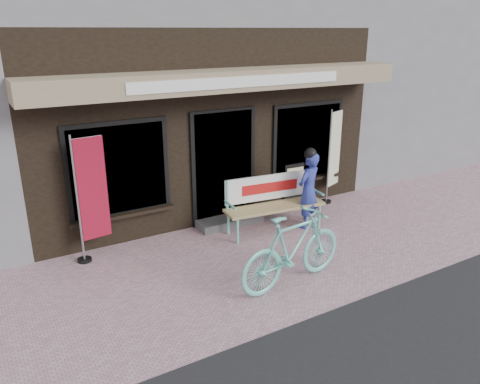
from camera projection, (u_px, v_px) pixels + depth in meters
ground at (283, 261)px, 7.63m from camera, size 70.00×70.00×0.00m
storefront at (160, 56)px, 10.67m from camera, size 7.00×6.77×6.00m
neighbor_right_near at (399, 54)px, 15.26m from camera, size 10.00×7.00×5.60m
bench at (273, 199)px, 8.66m from camera, size 1.94×0.70×1.03m
person at (309, 189)px, 8.71m from camera, size 0.62×0.50×1.54m
bicycle at (293, 249)px, 6.76m from camera, size 1.92×0.73×1.13m
nobori_red at (90, 196)px, 7.38m from camera, size 0.62×0.26×2.09m
nobori_cream at (333, 154)px, 10.01m from camera, size 0.59×0.33×2.03m
menu_stand at (293, 184)px, 9.85m from camera, size 0.47×0.13×0.93m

